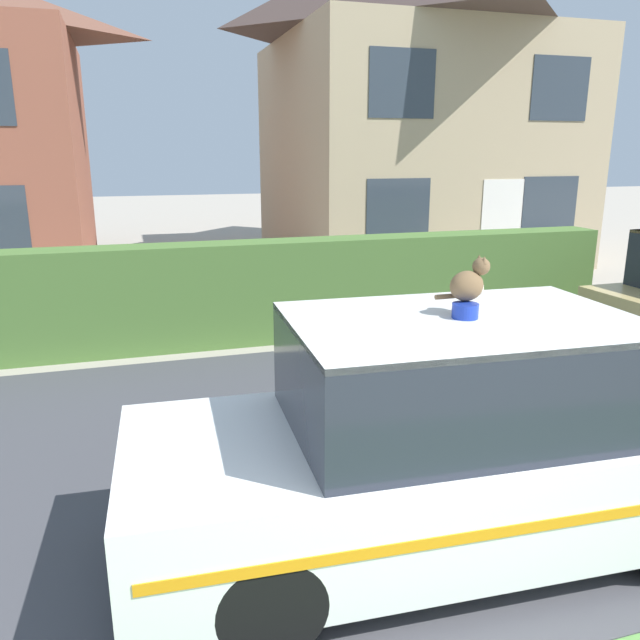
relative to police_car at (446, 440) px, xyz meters
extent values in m
cube|color=#424247|center=(-0.57, 1.71, -0.77)|extent=(28.00, 5.70, 0.01)
cube|color=#4C7233|center=(-0.04, 5.17, -0.05)|extent=(10.65, 0.61, 1.45)
cylinder|color=black|center=(-1.30, 0.78, -0.46)|extent=(0.62, 0.23, 0.61)
cylinder|color=black|center=(-1.37, -0.65, -0.46)|extent=(0.62, 0.23, 0.61)
cylinder|color=black|center=(1.29, 0.65, -0.46)|extent=(0.62, 0.23, 0.61)
cube|color=white|center=(-0.04, 0.00, -0.23)|extent=(4.27, 1.84, 0.74)
cube|color=#232833|center=(0.09, 0.00, 0.50)|extent=(2.32, 1.58, 0.72)
cube|color=white|center=(0.09, 0.00, 0.84)|extent=(2.32, 1.58, 0.04)
cube|color=orange|center=(0.00, 0.82, -0.17)|extent=(3.98, 0.20, 0.07)
cube|color=orange|center=(-0.08, -0.82, -0.17)|extent=(3.98, 0.20, 0.07)
cylinder|color=#1933A5|center=(0.09, 0.00, 0.90)|extent=(0.17, 0.17, 0.10)
ellipsoid|color=brown|center=(0.13, 0.06, 1.05)|extent=(0.23, 0.16, 0.20)
ellipsoid|color=beige|center=(0.21, 0.06, 1.04)|extent=(0.07, 0.09, 0.11)
sphere|color=brown|center=(0.22, 0.06, 1.17)|extent=(0.12, 0.12, 0.12)
cone|color=brown|center=(0.22, 0.03, 1.22)|extent=(0.05, 0.05, 0.05)
cone|color=brown|center=(0.22, 0.10, 1.22)|extent=(0.05, 0.05, 0.05)
cylinder|color=brown|center=(0.04, 0.15, 0.97)|extent=(0.19, 0.03, 0.03)
cylinder|color=black|center=(4.88, 3.62, -0.43)|extent=(0.68, 0.22, 0.67)
cube|color=tan|center=(5.19, 11.83, 1.90)|extent=(6.62, 6.71, 5.35)
cube|color=white|center=(5.83, 8.46, 0.27)|extent=(1.00, 0.02, 2.10)
cube|color=#333D47|center=(3.37, 8.46, 0.72)|extent=(1.40, 0.02, 1.30)
cube|color=#333D47|center=(7.02, 8.46, 0.72)|extent=(1.40, 0.02, 1.30)
cube|color=#333D47|center=(3.37, 8.46, 3.18)|extent=(1.40, 0.02, 1.30)
cube|color=#333D47|center=(7.02, 8.46, 3.18)|extent=(1.40, 0.02, 1.30)
cube|color=#23662D|center=(3.55, 6.51, -0.26)|extent=(0.71, 0.71, 1.03)
cube|color=#184720|center=(3.55, 6.51, 0.30)|extent=(0.74, 0.74, 0.10)
camera|label=1|loc=(-1.95, -3.46, 1.90)|focal=35.00mm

